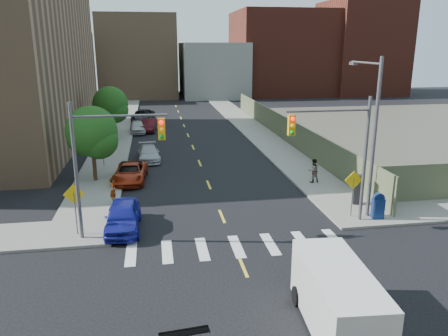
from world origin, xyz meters
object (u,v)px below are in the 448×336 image
object	(u,v)px
parked_car_maroon	(149,125)
parked_car_grey	(143,116)
payphone	(358,189)
pedestrian_west	(113,191)
parked_car_white	(137,127)
parked_car_black	(130,172)
parked_car_silver	(149,153)
parked_car_red	(130,173)
parked_car_blue	(123,216)
pedestrian_east	(313,171)
mailbox	(378,206)
cargo_van	(336,296)

from	to	relation	value
parked_car_maroon	parked_car_grey	xyz separation A→B (m)	(-0.78, 6.23, 0.09)
payphone	pedestrian_west	world-z (taller)	payphone
parked_car_white	pedestrian_west	xyz separation A→B (m)	(-0.80, -23.27, 0.27)
parked_car_black	pedestrian_west	xyz separation A→B (m)	(-0.80, -5.11, 0.33)
parked_car_grey	payphone	world-z (taller)	payphone
parked_car_silver	payphone	xyz separation A→B (m)	(12.68, -13.25, 0.44)
parked_car_black	parked_car_grey	size ratio (longest dim) A/B	0.68
parked_car_silver	parked_car_grey	distance (m)	19.61
parked_car_red	parked_car_blue	bearing A→B (deg)	-85.14
parked_car_maroon	parked_car_white	bearing A→B (deg)	-141.92
payphone	pedestrian_east	bearing A→B (deg)	124.00
parked_car_black	pedestrian_west	world-z (taller)	pedestrian_west
parked_car_maroon	payphone	distance (m)	29.48
parked_car_black	pedestrian_west	distance (m)	5.18
parked_car_blue	parked_car_silver	distance (m)	14.65
parked_car_grey	payphone	bearing A→B (deg)	-61.89
parked_car_maroon	pedestrian_east	world-z (taller)	pedestrian_east
parked_car_blue	parked_car_grey	bearing A→B (deg)	89.79
pedestrian_east	parked_car_black	bearing A→B (deg)	-22.36
parked_car_blue	parked_car_red	size ratio (longest dim) A/B	0.93
parked_car_silver	pedestrian_west	xyz separation A→B (m)	(-2.10, -10.74, 0.34)
payphone	pedestrian_west	xyz separation A→B (m)	(-14.78, 2.51, -0.10)
pedestrian_east	parked_car_blue	bearing A→B (deg)	15.64
parked_car_maroon	pedestrian_east	size ratio (longest dim) A/B	2.53
mailbox	pedestrian_west	distance (m)	15.62
parked_car_red	mailbox	xyz separation A→B (m)	(14.04, -9.70, 0.21)
parked_car_red	parked_car_silver	bearing A→B (deg)	82.41
parked_car_white	mailbox	bearing A→B (deg)	-67.61
parked_car_grey	parked_car_red	bearing A→B (deg)	-85.34
parked_car_white	parked_car_silver	bearing A→B (deg)	-88.23
pedestrian_west	parked_car_silver	bearing A→B (deg)	-18.75
parked_car_maroon	cargo_van	size ratio (longest dim) A/B	0.82
parked_car_black	parked_car_red	world-z (taller)	parked_car_red
parked_car_grey	mailbox	distance (m)	37.69
cargo_van	mailbox	bearing A→B (deg)	58.51
parked_car_white	cargo_van	bearing A→B (deg)	-82.26
parked_car_white	parked_car_maroon	distance (m)	1.54
parked_car_maroon	mailbox	world-z (taller)	mailbox
parked_car_silver	cargo_van	size ratio (longest dim) A/B	0.84
parked_car_red	parked_car_grey	distance (m)	25.48
cargo_van	parked_car_white	bearing A→B (deg)	105.93
parked_car_grey	payphone	xyz separation A→B (m)	(13.46, -32.84, 0.28)
parked_car_silver	parked_car_white	size ratio (longest dim) A/B	1.06
parked_car_maroon	parked_car_grey	size ratio (longest dim) A/B	0.75
parked_car_black	parked_car_red	size ratio (longest dim) A/B	0.81
parked_car_white	parked_car_grey	xyz separation A→B (m)	(0.52, 7.06, 0.09)
parked_car_silver	pedestrian_west	distance (m)	10.95
parked_car_red	parked_car_silver	world-z (taller)	parked_car_red
parked_car_black	parked_car_white	distance (m)	18.16
mailbox	pedestrian_west	size ratio (longest dim) A/B	0.90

